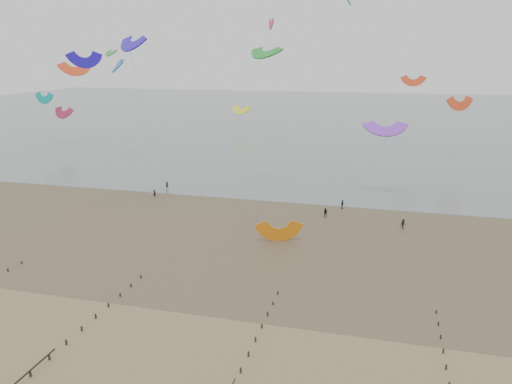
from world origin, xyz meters
TOP-DOWN VIEW (x-y plane):
  - ground at (0.00, 0.00)m, footprint 500.00×500.00m
  - sea_and_shore at (-4.08, 34.40)m, footprint 500.00×665.00m
  - kitesurfer_lead at (-28.99, 47.13)m, footprint 0.66×0.52m
  - kitesurfers at (32.15, 46.94)m, footprint 103.90×18.11m
  - grounded_kite at (0.38, 29.59)m, footprint 7.43×6.57m
  - kites_airborne at (-6.16, 97.66)m, footprint 251.52×122.16m

SIDE VIEW (x-z plane):
  - ground at x=0.00m, z-range 0.00..0.00m
  - grounded_kite at x=0.38m, z-range -1.71..1.71m
  - sea_and_shore at x=-4.08m, z-range -0.01..0.02m
  - kitesurfer_lead at x=-28.99m, z-range 0.00..1.60m
  - kitesurfers at x=32.15m, z-range -0.08..1.79m
  - kites_airborne at x=-6.16m, z-range 0.12..38.19m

